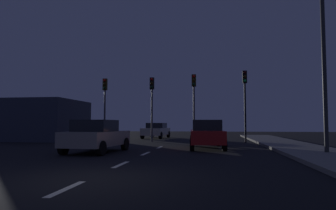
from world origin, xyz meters
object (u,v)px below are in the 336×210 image
Objects in this scene: traffic_signal_far_left at (105,97)px; traffic_signal_center_left at (152,97)px; car_adjacent_lane at (96,136)px; car_oncoming_far at (156,130)px; car_stopped_ahead at (206,134)px; traffic_signal_center_right at (194,95)px; street_lamp_right at (318,49)px; traffic_signal_far_right at (245,92)px.

traffic_signal_center_left reaches higher than traffic_signal_far_left.
car_adjacent_lane is 0.92× the size of car_oncoming_far.
car_stopped_ahead is at bearing -66.58° from car_oncoming_far.
street_lamp_right reaches higher than traffic_signal_center_right.
car_adjacent_lane is 14.46m from car_oncoming_far.
car_adjacent_lane is at bearing -179.86° from street_lamp_right.
traffic_signal_center_right is 7.45m from car_oncoming_far.
traffic_signal_center_right is 10.04m from car_adjacent_lane.
street_lamp_right is (2.23, -8.72, 0.94)m from traffic_signal_far_right.
traffic_signal_center_left is 1.10× the size of car_oncoming_far.
traffic_signal_center_right is (3.17, 0.00, 0.10)m from traffic_signal_center_left.
traffic_signal_far_right is 1.12× the size of car_stopped_ahead.
traffic_signal_center_right is at bearing -55.71° from car_oncoming_far.
street_lamp_right reaches higher than car_oncoming_far.
traffic_signal_far_left is 1.10× the size of car_oncoming_far.
traffic_signal_far_right reaches higher than car_stopped_ahead.
car_adjacent_lane is at bearing -95.99° from traffic_signal_center_left.
traffic_signal_far_left is 6.98m from car_oncoming_far.
car_adjacent_lane is at bearing -90.78° from car_oncoming_far.
traffic_signal_center_left is 12.65m from street_lamp_right.
car_stopped_ahead is (1.01, -5.61, -2.72)m from traffic_signal_center_right.
car_adjacent_lane is (2.80, -8.75, -2.63)m from traffic_signal_far_left.
street_lamp_right reaches higher than traffic_signal_far_right.
street_lamp_right is at bearing -55.85° from traffic_signal_center_right.
traffic_signal_center_left is at bearing 0.00° from traffic_signal_far_left.
traffic_signal_center_right is at bearing 64.93° from car_adjacent_lane.
traffic_signal_center_right is at bearing 124.15° from street_lamp_right.
street_lamp_right is at bearing -34.26° from traffic_signal_far_left.
car_stopped_ahead is at bearing -79.80° from traffic_signal_center_right.
car_stopped_ahead reaches higher than car_oncoming_far.
traffic_signal_center_left is 3.18m from traffic_signal_center_right.
car_oncoming_far is at bearing 124.29° from traffic_signal_center_right.
traffic_signal_far_right is 1.18× the size of car_oncoming_far.
car_stopped_ahead is (7.90, -5.61, -2.62)m from traffic_signal_far_left.
car_oncoming_far is (-4.91, 11.33, -0.05)m from car_stopped_ahead.
car_oncoming_far is at bearing 62.36° from traffic_signal_far_left.
street_lamp_right is (12.81, -8.72, 1.17)m from traffic_signal_far_left.
traffic_signal_center_right reaches higher than car_oncoming_far.
car_stopped_ahead is at bearing -53.30° from traffic_signal_center_left.
traffic_signal_far_left is at bearing -180.00° from traffic_signal_far_right.
car_stopped_ahead reaches higher than car_adjacent_lane.
traffic_signal_far_right is 1.29× the size of car_adjacent_lane.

